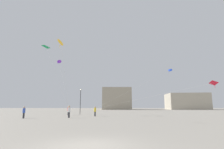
# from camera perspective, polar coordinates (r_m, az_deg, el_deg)

# --- Properties ---
(ground_plane) EXTENTS (300.00, 300.00, 0.00)m
(ground_plane) POSITION_cam_1_polar(r_m,az_deg,el_deg) (8.51, -7.99, -21.83)
(ground_plane) COLOR #9E9689
(person_in_red) EXTENTS (0.38, 0.38, 1.72)m
(person_in_red) POSITION_cam_1_polar(r_m,az_deg,el_deg) (36.53, -13.77, -11.01)
(person_in_red) COLOR #2D2D33
(person_in_red) RESTS_ON ground_plane
(person_in_white) EXTENTS (0.39, 0.39, 1.81)m
(person_in_white) POSITION_cam_1_polar(r_m,az_deg,el_deg) (28.45, -13.55, -11.28)
(person_in_white) COLOR #2D2D33
(person_in_white) RESTS_ON ground_plane
(person_in_yellow) EXTENTS (0.37, 0.37, 1.69)m
(person_in_yellow) POSITION_cam_1_polar(r_m,az_deg,el_deg) (31.87, -5.44, -11.46)
(person_in_yellow) COLOR #2D2D33
(person_in_yellow) RESTS_ON ground_plane
(person_in_blue) EXTENTS (0.37, 0.37, 1.69)m
(person_in_blue) POSITION_cam_1_polar(r_m,az_deg,el_deg) (29.20, -26.30, -10.63)
(person_in_blue) COLOR #2D2D33
(person_in_blue) RESTS_ON ground_plane
(kite_crimson_delta) EXTENTS (18.99, 4.84, 4.17)m
(kite_crimson_delta) POSITION_cam_1_polar(r_m,az_deg,el_deg) (30.59, 28.17, -2.79)
(kite_crimson_delta) COLOR red
(kite_amber_diamond) EXTENTS (1.38, 3.99, 9.98)m
(kite_amber_diamond) POSITION_cam_1_polar(r_m,az_deg,el_deg) (27.12, -16.04, 9.77)
(kite_amber_diamond) COLOR yellow
(kite_cobalt_diamond) EXTENTS (17.03, 11.82, 9.44)m
(kite_cobalt_diamond) POSITION_cam_1_polar(r_m,az_deg,el_deg) (44.84, 17.72, 1.23)
(kite_cobalt_diamond) COLOR blue
(kite_emerald_delta) EXTENTS (7.97, 5.04, 14.56)m
(kite_emerald_delta) POSITION_cam_1_polar(r_m,az_deg,el_deg) (44.77, -20.21, 8.08)
(kite_emerald_delta) COLOR green
(kite_violet_diamond) EXTENTS (3.94, 3.37, 10.55)m
(kite_violet_diamond) POSITION_cam_1_polar(r_m,az_deg,el_deg) (41.26, -16.46, 3.85)
(kite_violet_diamond) COLOR purple
(building_left_hall) EXTENTS (15.22, 16.47, 10.93)m
(building_left_hall) POSITION_cam_1_polar(r_m,az_deg,el_deg) (94.70, 1.45, -7.77)
(building_left_hall) COLOR #A39984
(building_left_hall) RESTS_ON ground_plane
(building_centre_hall) EXTENTS (19.49, 16.39, 8.07)m
(building_centre_hall) POSITION_cam_1_polar(r_m,az_deg,el_deg) (100.79, 22.59, -7.97)
(building_centre_hall) COLOR #B2A893
(building_centre_hall) RESTS_ON ground_plane
(lamppost_east) EXTENTS (0.36, 0.36, 5.47)m
(lamppost_east) POSITION_cam_1_polar(r_m,az_deg,el_deg) (39.57, -10.03, -7.16)
(lamppost_east) COLOR #2D2D30
(lamppost_east) RESTS_ON ground_plane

